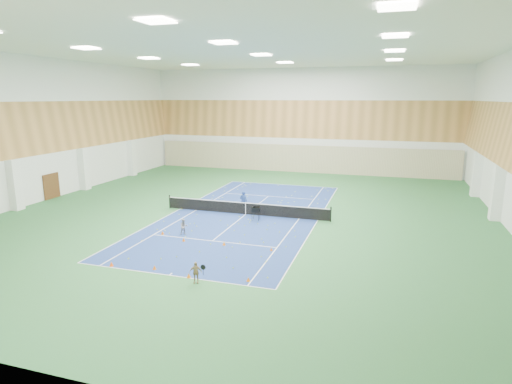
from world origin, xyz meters
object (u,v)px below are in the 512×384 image
(ball_cart, at_px, (256,214))
(coach, at_px, (243,201))
(child_apron, at_px, (196,272))
(child_court, at_px, (184,227))
(tennis_net, at_px, (246,208))

(ball_cart, bearing_deg, coach, 120.86)
(child_apron, bearing_deg, coach, 81.19)
(child_court, bearing_deg, ball_cart, 11.83)
(tennis_net, xyz_separation_m, child_court, (-2.26, -5.76, -0.02))
(coach, relative_size, child_apron, 1.46)
(child_court, height_order, child_apron, child_apron)
(coach, bearing_deg, child_apron, 84.76)
(child_court, xyz_separation_m, ball_cart, (3.47, 4.52, -0.03))
(child_court, bearing_deg, child_apron, -99.78)
(coach, xyz_separation_m, ball_cart, (1.75, -2.31, -0.28))
(tennis_net, height_order, child_apron, tennis_net)
(coach, xyz_separation_m, child_court, (-1.71, -6.83, -0.25))
(coach, relative_size, child_court, 1.47)
(child_court, relative_size, child_apron, 0.99)
(child_apron, bearing_deg, tennis_net, 79.50)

